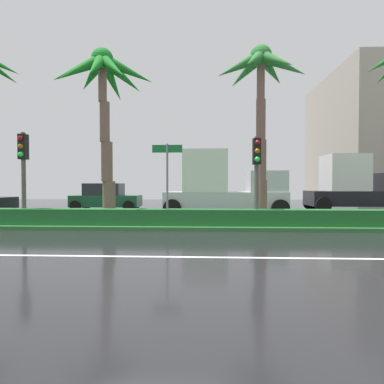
# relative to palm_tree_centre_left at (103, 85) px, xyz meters

# --- Properties ---
(ground_plane) EXTENTS (90.00, 42.00, 0.10)m
(ground_plane) POSITION_rel_palm_tree_centre_left_xyz_m (3.35, 1.02, -5.82)
(ground_plane) COLOR black
(near_lane_divider_stripe) EXTENTS (81.00, 0.14, 0.01)m
(near_lane_divider_stripe) POSITION_rel_palm_tree_centre_left_xyz_m (3.35, -5.98, -5.77)
(near_lane_divider_stripe) COLOR white
(near_lane_divider_stripe) RESTS_ON ground_plane
(median_strip) EXTENTS (85.50, 4.00, 0.15)m
(median_strip) POSITION_rel_palm_tree_centre_left_xyz_m (3.35, 0.02, -5.70)
(median_strip) COLOR #2D6B33
(median_strip) RESTS_ON ground_plane
(median_hedge) EXTENTS (76.50, 0.70, 0.60)m
(median_hedge) POSITION_rel_palm_tree_centre_left_xyz_m (3.35, -1.38, -5.32)
(median_hedge) COLOR #1E6028
(median_hedge) RESTS_ON median_strip
(palm_tree_centre_left) EXTENTS (4.37, 4.08, 7.13)m
(palm_tree_centre_left) POSITION_rel_palm_tree_centre_left_xyz_m (0.00, 0.00, 0.00)
(palm_tree_centre_left) COLOR brown
(palm_tree_centre_left) RESTS_ON median_strip
(palm_tree_centre) EXTENTS (3.93, 3.61, 7.28)m
(palm_tree_centre) POSITION_rel_palm_tree_centre_left_xyz_m (6.53, 0.30, 0.08)
(palm_tree_centre) COLOR brown
(palm_tree_centre) RESTS_ON median_strip
(traffic_signal_median_left) EXTENTS (0.28, 0.43, 3.50)m
(traffic_signal_median_left) POSITION_rel_palm_tree_centre_left_xyz_m (-2.72, -1.26, -3.21)
(traffic_signal_median_left) COLOR #4C4C47
(traffic_signal_median_left) RESTS_ON median_strip
(traffic_signal_median_right) EXTENTS (0.28, 0.43, 3.28)m
(traffic_signal_median_right) POSITION_rel_palm_tree_centre_left_xyz_m (6.12, -1.27, -3.36)
(traffic_signal_median_right) COLOR #4C4C47
(traffic_signal_median_right) RESTS_ON median_strip
(street_name_sign) EXTENTS (1.10, 0.08, 3.00)m
(street_name_sign) POSITION_rel_palm_tree_centre_left_xyz_m (2.83, -1.54, -3.70)
(street_name_sign) COLOR slate
(street_name_sign) RESTS_ON median_strip
(car_in_traffic_second) EXTENTS (4.30, 2.02, 1.72)m
(car_in_traffic_second) POSITION_rel_palm_tree_centre_left_xyz_m (-2.20, 7.18, -4.95)
(car_in_traffic_second) COLOR #195133
(car_in_traffic_second) RESTS_ON ground_plane
(box_truck_lead) EXTENTS (6.40, 2.64, 3.46)m
(box_truck_lead) POSITION_rel_palm_tree_centre_left_xyz_m (5.16, 4.15, -4.23)
(box_truck_lead) COLOR silver
(box_truck_lead) RESTS_ON ground_plane
(box_truck_following) EXTENTS (6.40, 2.64, 3.46)m
(box_truck_following) POSITION_rel_palm_tree_centre_left_xyz_m (13.65, 6.99, -4.23)
(box_truck_following) COLOR black
(box_truck_following) RESTS_ON ground_plane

